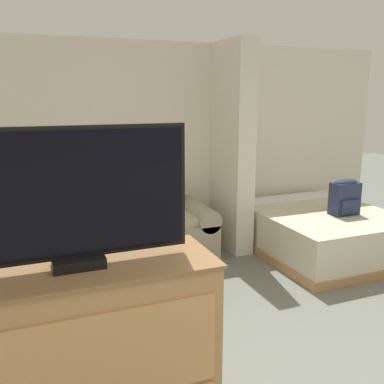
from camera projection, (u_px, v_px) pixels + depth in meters
The scene contains 10 objects.
wall_back at pixel (136, 148), 5.41m from camera, with size 7.28×0.16×2.60m.
wall_partition_pillar at pixel (232, 148), 5.40m from camera, with size 0.24×0.81×2.60m.
couch at pixel (132, 234), 5.11m from camera, with size 1.95×0.84×0.87m.
coffee_table at pixel (150, 260), 4.22m from camera, with size 0.67×0.47×0.41m.
side_table at pixel (31, 236), 4.68m from camera, with size 0.45×0.45×0.53m.
table_lamp at pixel (28, 204), 4.60m from camera, with size 0.32×0.32×0.41m.
tv_dresser at pixel (86, 375), 2.14m from camera, with size 1.32×0.50×1.16m.
tv at pixel (75, 198), 1.94m from camera, with size 1.06×0.16×0.66m.
bed at pixel (319, 230), 5.42m from camera, with size 1.61×1.94×0.54m.
backpack at pixel (345, 196), 5.13m from camera, with size 0.34×0.22×0.44m.
Camera 1 is at (-1.34, -1.35, 1.94)m, focal length 40.00 mm.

